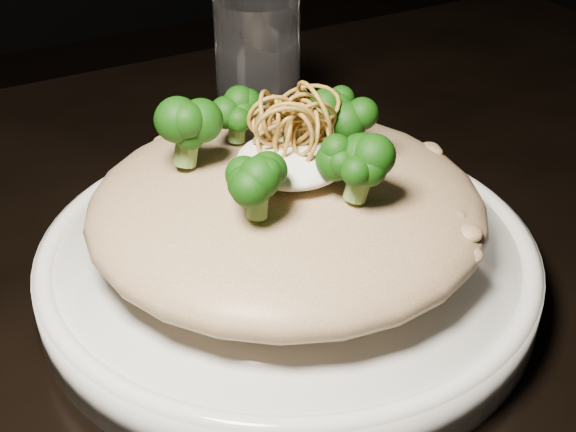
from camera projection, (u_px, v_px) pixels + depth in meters
The scene contains 7 objects.
table at pixel (310, 349), 0.60m from camera, with size 1.10×0.80×0.75m.
plate at pixel (288, 265), 0.52m from camera, with size 0.32×0.32×0.03m, color silver.
risotto at pixel (286, 206), 0.50m from camera, with size 0.25×0.25×0.05m, color brown.
broccoli at pixel (276, 127), 0.47m from camera, with size 0.16×0.16×0.06m, color black, non-canonical shape.
cheese at pixel (292, 160), 0.48m from camera, with size 0.07×0.07×0.02m, color white.
shallots at pixel (293, 107), 0.47m from camera, with size 0.07×0.07×0.04m, color brown, non-canonical shape.
drinking_glass at pixel (258, 71), 0.68m from camera, with size 0.07×0.07×0.13m, color silver.
Camera 1 is at (-0.23, -0.39, 1.08)m, focal length 50.00 mm.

